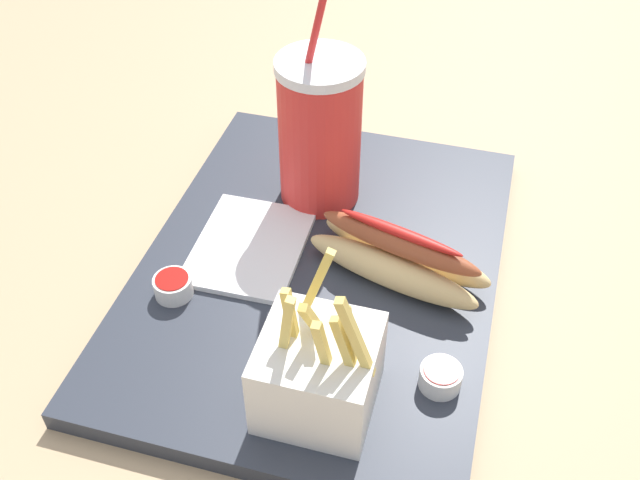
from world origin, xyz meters
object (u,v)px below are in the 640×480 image
object	(u,v)px
hot_dog_1	(399,256)
ketchup_cup_2	(173,285)
soda_cup	(320,132)
napkin_stack	(249,248)
fries_basket	(318,372)
ketchup_cup_1	(441,376)
ketchup_cup_3	(315,140)

from	to	relation	value
hot_dog_1	ketchup_cup_2	world-z (taller)	hot_dog_1
soda_cup	napkin_stack	size ratio (longest dim) A/B	1.86
fries_basket	hot_dog_1	xyz separation A→B (m)	(-0.16, 0.03, -0.02)
soda_cup	ketchup_cup_1	world-z (taller)	soda_cup
soda_cup	napkin_stack	bearing A→B (deg)	-23.16
soda_cup	ketchup_cup_3	size ratio (longest dim) A/B	6.87
ketchup_cup_3	napkin_stack	bearing A→B (deg)	-4.95
soda_cup	fries_basket	distance (m)	0.27
ketchup_cup_1	ketchup_cup_3	bearing A→B (deg)	-147.07
ketchup_cup_1	hot_dog_1	bearing A→B (deg)	-153.35
fries_basket	hot_dog_1	size ratio (longest dim) A/B	0.79
soda_cup	ketchup_cup_1	bearing A→B (deg)	37.31
hot_dog_1	ketchup_cup_2	size ratio (longest dim) A/B	5.11
hot_dog_1	ketchup_cup_1	distance (m)	0.13
hot_dog_1	ketchup_cup_3	xyz separation A→B (m)	(-0.18, -0.13, -0.01)
hot_dog_1	soda_cup	bearing A→B (deg)	-132.77
ketchup_cup_3	hot_dog_1	bearing A→B (deg)	36.66
hot_dog_1	ketchup_cup_1	size ratio (longest dim) A/B	5.22
fries_basket	hot_dog_1	distance (m)	0.17
ketchup_cup_2	napkin_stack	xyz separation A→B (m)	(-0.07, 0.05, -0.01)
napkin_stack	ketchup_cup_3	bearing A→B (deg)	175.05
soda_cup	fries_basket	xyz separation A→B (m)	(0.26, 0.07, -0.04)
ketchup_cup_3	ketchup_cup_2	bearing A→B (deg)	-13.82
fries_basket	ketchup_cup_1	bearing A→B (deg)	114.79
ketchup_cup_3	napkin_stack	world-z (taller)	ketchup_cup_3
fries_basket	napkin_stack	world-z (taller)	fries_basket
soda_cup	hot_dog_1	bearing A→B (deg)	47.23
fries_basket	napkin_stack	size ratio (longest dim) A/B	1.09
fries_basket	ketchup_cup_2	distance (m)	0.18
soda_cup	hot_dog_1	size ratio (longest dim) A/B	1.35
ketchup_cup_1	soda_cup	bearing A→B (deg)	-142.69
soda_cup	fries_basket	size ratio (longest dim) A/B	1.71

